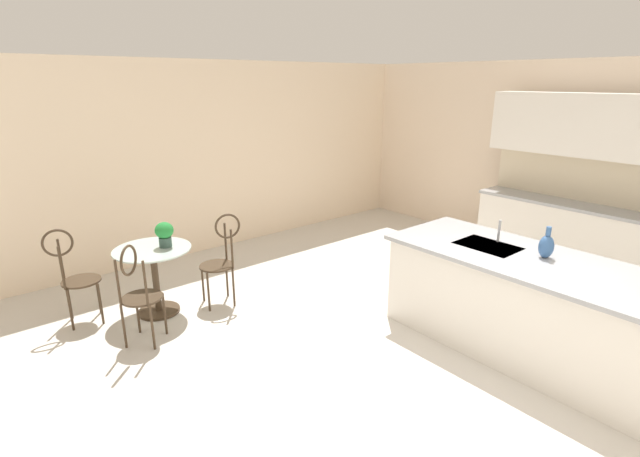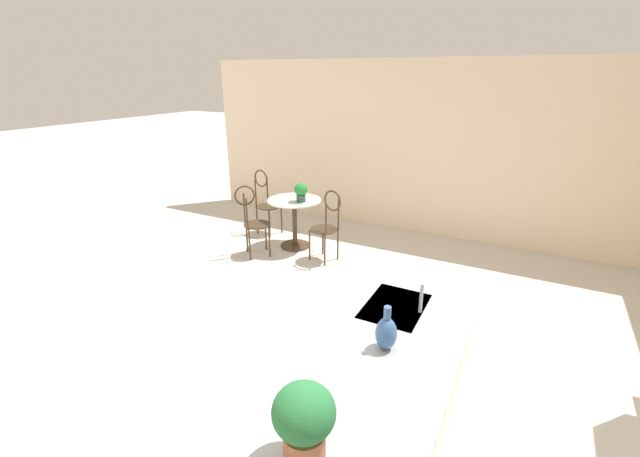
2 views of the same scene
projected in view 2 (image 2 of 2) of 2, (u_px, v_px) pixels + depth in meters
The scene contains 11 objects.
ground_plane at pixel (280, 391), 3.48m from camera, with size 40.00×40.00×0.00m, color beige.
wall_left_window at pixel (425, 150), 6.54m from camera, with size 0.12×7.80×2.70m, color beige.
kitchen_island at pixel (364, 407), 2.70m from camera, with size 2.80×1.06×0.92m.
bistro_table at pixel (295, 219), 6.22m from camera, with size 0.80×0.80×0.74m.
chair_near_window at pixel (327, 223), 5.68m from camera, with size 0.46×0.52×1.04m.
chair_by_island at pixel (266, 199), 6.74m from camera, with size 0.44×0.51×1.04m.
chair_toward_desk at pixel (253, 217), 5.88m from camera, with size 0.54×0.54×1.04m.
sink_faucet at pixel (421, 298), 2.88m from camera, with size 0.02×0.02×0.22m, color #B2B5BA.
potted_plant_on_table at pixel (301, 191), 5.98m from camera, with size 0.19×0.19×0.27m.
potted_plant_counter_far at pixel (304, 420), 1.73m from camera, with size 0.27×0.27×0.38m.
vase_on_counter at pixel (386, 333), 2.50m from camera, with size 0.13×0.13×0.29m.
Camera 2 is at (2.31, 1.58, 2.49)m, focal length 23.46 mm.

